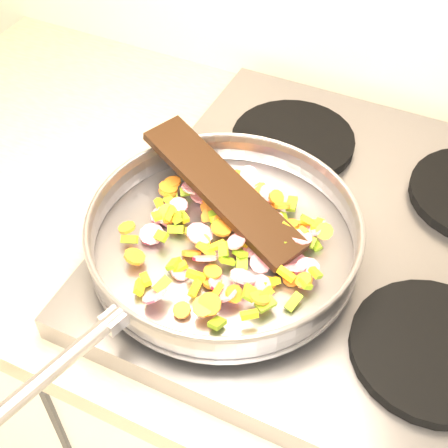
% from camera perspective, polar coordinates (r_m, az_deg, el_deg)
% --- Properties ---
extents(cooktop, '(0.60, 0.60, 0.04)m').
position_cam_1_polar(cooktop, '(0.87, 11.37, -1.68)').
color(cooktop, '#939399').
rests_on(cooktop, counter_top).
extents(grate_fl, '(0.19, 0.19, 0.02)m').
position_cam_1_polar(grate_fl, '(0.79, -1.04, -3.94)').
color(grate_fl, black).
rests_on(grate_fl, cooktop).
extents(grate_fr, '(0.19, 0.19, 0.02)m').
position_cam_1_polar(grate_fr, '(0.76, 18.56, -10.82)').
color(grate_fr, black).
rests_on(grate_fr, cooktop).
extents(grate_bl, '(0.19, 0.19, 0.02)m').
position_cam_1_polar(grate_bl, '(0.98, 6.32, 7.62)').
color(grate_bl, black).
rests_on(grate_bl, cooktop).
extents(saute_pan, '(0.38, 0.54, 0.05)m').
position_cam_1_polar(saute_pan, '(0.78, -0.11, -0.92)').
color(saute_pan, '#9E9EA5').
rests_on(saute_pan, grate_fl).
extents(vegetable_heap, '(0.26, 0.28, 0.05)m').
position_cam_1_polar(vegetable_heap, '(0.79, 0.79, -1.03)').
color(vegetable_heap, orange).
rests_on(vegetable_heap, saute_pan).
extents(wooden_spatula, '(0.26, 0.16, 0.06)m').
position_cam_1_polar(wooden_spatula, '(0.81, -0.10, 3.23)').
color(wooden_spatula, black).
rests_on(wooden_spatula, saute_pan).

